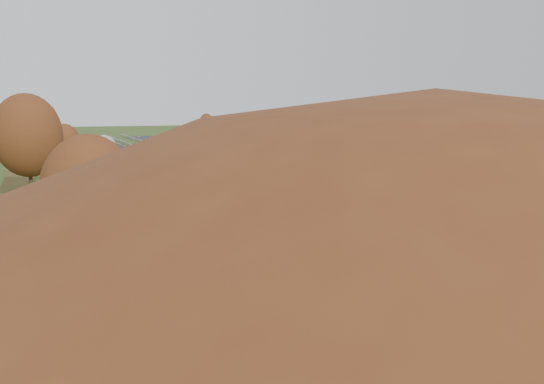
{
  "coord_description": "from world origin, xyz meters",
  "views": [
    {
      "loc": [
        -13.57,
        -8.66,
        8.76
      ],
      "look_at": [
        3.18,
        28.89,
        2.2
      ],
      "focal_mm": 35.0,
      "sensor_mm": 36.0,
      "label": 1
    }
  ],
  "objects_px": {
    "car_small_far": "(97,141)",
    "car_dark_near": "(187,177)",
    "car_silver_mid": "(140,164)",
    "car_oncoming": "(203,146)",
    "road_tanker": "(106,144)"
  },
  "relations": [
    {
      "from": "car_silver_mid",
      "to": "car_oncoming",
      "type": "relative_size",
      "value": 1.01
    },
    {
      "from": "car_dark_near",
      "to": "road_tanker",
      "type": "bearing_deg",
      "value": 93.43
    },
    {
      "from": "road_tanker",
      "to": "car_silver_mid",
      "type": "relative_size",
      "value": 2.24
    },
    {
      "from": "car_dark_near",
      "to": "car_small_far",
      "type": "xyz_separation_m",
      "value": [
        -2.56,
        72.7,
        0.13
      ]
    },
    {
      "from": "road_tanker",
      "to": "car_oncoming",
      "type": "bearing_deg",
      "value": 7.75
    },
    {
      "from": "road_tanker",
      "to": "car_silver_mid",
      "type": "distance_m",
      "value": 29.13
    },
    {
      "from": "car_silver_mid",
      "to": "car_small_far",
      "type": "relative_size",
      "value": 0.92
    },
    {
      "from": "car_oncoming",
      "to": "car_dark_near",
      "type": "bearing_deg",
      "value": 72.74
    },
    {
      "from": "car_small_far",
      "to": "car_dark_near",
      "type": "bearing_deg",
      "value": -80.9
    },
    {
      "from": "car_dark_near",
      "to": "car_oncoming",
      "type": "bearing_deg",
      "value": 69.59
    },
    {
      "from": "car_silver_mid",
      "to": "car_small_far",
      "type": "bearing_deg",
      "value": 90.4
    },
    {
      "from": "car_silver_mid",
      "to": "car_oncoming",
      "type": "bearing_deg",
      "value": 59.9
    },
    {
      "from": "car_small_far",
      "to": "road_tanker",
      "type": "bearing_deg",
      "value": -85.48
    },
    {
      "from": "car_silver_mid",
      "to": "car_oncoming",
      "type": "height_order",
      "value": "car_silver_mid"
    },
    {
      "from": "road_tanker",
      "to": "car_silver_mid",
      "type": "bearing_deg",
      "value": -87.71
    }
  ]
}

